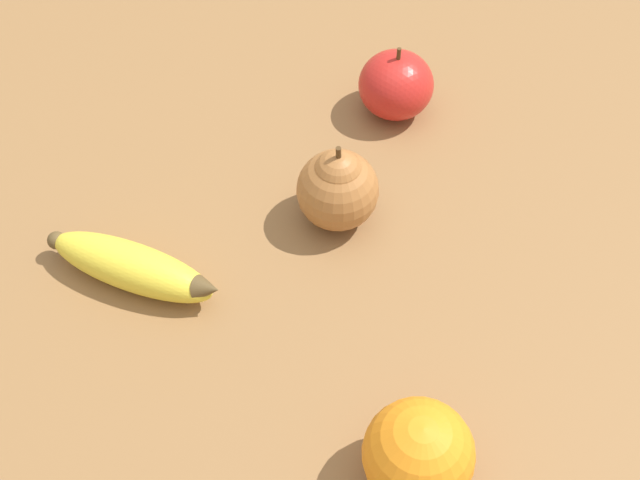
% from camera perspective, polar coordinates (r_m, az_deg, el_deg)
% --- Properties ---
extents(ground_plane, '(3.00, 3.00, 0.00)m').
position_cam_1_polar(ground_plane, '(0.84, -0.10, -0.75)').
color(ground_plane, olive).
extents(banana, '(0.18, 0.05, 0.04)m').
position_cam_1_polar(banana, '(0.82, -11.85, -1.71)').
color(banana, yellow).
rests_on(banana, ground_plane).
extents(orange, '(0.09, 0.09, 0.09)m').
position_cam_1_polar(orange, '(0.69, 6.31, -13.46)').
color(orange, orange).
rests_on(orange, ground_plane).
extents(pear, '(0.08, 0.08, 0.10)m').
position_cam_1_polar(pear, '(0.83, 1.08, 3.41)').
color(pear, '#A36633').
rests_on(pear, ground_plane).
extents(apple, '(0.08, 0.08, 0.08)m').
position_cam_1_polar(apple, '(0.94, 4.94, 9.85)').
color(apple, red).
rests_on(apple, ground_plane).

